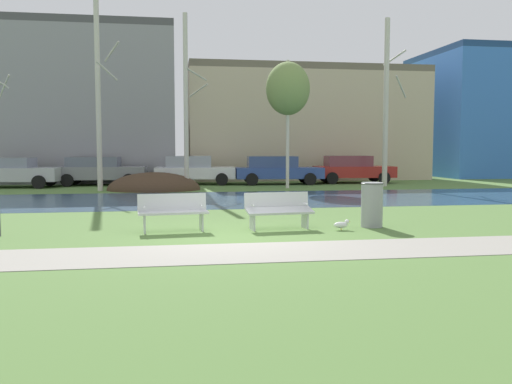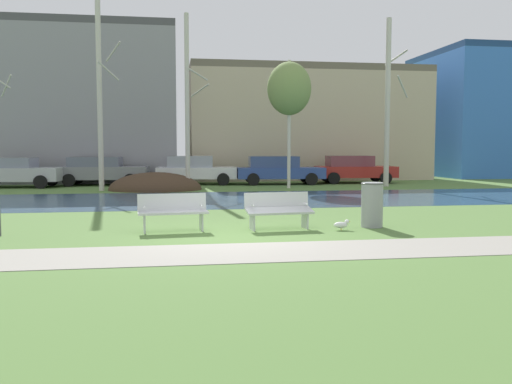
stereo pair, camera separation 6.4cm
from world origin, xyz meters
name	(u,v)px [view 2 (the right image)]	position (x,y,z in m)	size (l,w,h in m)	color
ground_plane	(204,197)	(0.00, 10.00, 0.00)	(120.00, 120.00, 0.00)	#517538
paved_path_strip	(242,253)	(0.00, -1.72, 0.01)	(60.00, 1.92, 0.01)	gray
river_band	(206,199)	(0.00, 8.80, 0.00)	(80.00, 6.80, 0.01)	#33516B
soil_mound	(155,190)	(-2.02, 13.92, 0.00)	(4.27, 3.36, 1.63)	#423021
bench_left	(173,211)	(-1.26, 1.11, 0.47)	(1.64, 0.70, 0.87)	silver
bench_right	(279,209)	(1.24, 1.11, 0.47)	(1.64, 0.70, 0.87)	silver
trash_bin	(372,204)	(3.57, 1.06, 0.57)	(0.55, 0.55, 1.10)	gray
seagull	(342,225)	(2.68, 0.68, 0.13)	(0.41, 0.15, 0.25)	white
birch_left	(100,86)	(-4.40, 13.76, 4.68)	(1.11, 1.86, 9.28)	beige
birch_center_left	(188,102)	(-0.51, 13.62, 4.03)	(1.12, 1.95, 7.99)	beige
birch_center	(289,89)	(4.31, 14.03, 4.72)	(2.10, 2.10, 6.09)	beige
birch_center_right	(388,102)	(9.44, 14.45, 4.23)	(1.15, 1.98, 8.33)	beige
parked_van_nearest_silver	(14,172)	(-8.88, 16.51, 0.77)	(4.43, 2.32, 1.45)	#B2B5BC
parked_sedan_second_grey	(101,170)	(-4.88, 17.40, 0.78)	(4.69, 2.20, 1.46)	slate
parked_hatch_third_white	(195,170)	(-0.06, 17.35, 0.79)	(4.28, 2.31, 1.51)	silver
parked_wagon_fourth_blue	(278,170)	(4.33, 16.77, 0.78)	(4.70, 2.17, 1.49)	#2D4793
parked_suv_fifth_red	(354,169)	(8.66, 17.21, 0.79)	(4.42, 2.25, 1.50)	maroon
building_grey_warehouse	(73,107)	(-7.19, 23.25, 4.42)	(12.43, 9.72, 8.85)	gray
building_beige_block	(303,124)	(7.12, 22.60, 3.43)	(14.54, 6.89, 6.87)	#BCAD8E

